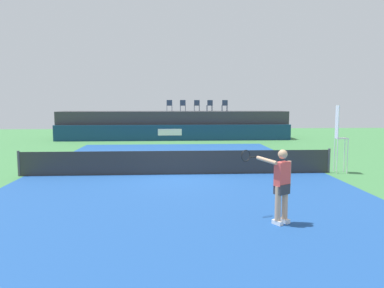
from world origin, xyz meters
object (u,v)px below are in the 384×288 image
tennis_player (281,184)px  tennis_ball (283,171)px  spectator_chair_far_left (169,105)px  net_post_far (329,161)px  spectator_chair_center (197,105)px  spectator_chair_far_right (225,105)px  spectator_chair_right (210,105)px  spectator_chair_left (183,105)px  umpire_chair (339,134)px  net_post_near (19,163)px

tennis_player → tennis_ball: tennis_player is taller
spectator_chair_far_left → net_post_far: (6.54, -15.02, -2.19)m
spectator_chair_center → spectator_chair_far_right: same height
spectator_chair_center → spectator_chair_right: bearing=1.8°
spectator_chair_far_left → spectator_chair_center: bearing=7.8°
tennis_ball → spectator_chair_far_right: bearing=91.1°
net_post_far → tennis_ball: net_post_far is taller
tennis_ball → spectator_chair_right: bearing=95.7°
spectator_chair_left → spectator_chair_center: same height
spectator_chair_far_left → spectator_chair_right: bearing=5.9°
spectator_chair_left → spectator_chair_far_right: size_ratio=1.00×
spectator_chair_far_left → spectator_chair_right: size_ratio=1.00×
spectator_chair_right → net_post_far: (3.29, -15.36, -2.19)m
spectator_chair_center → spectator_chair_right: same height
spectator_chair_far_left → net_post_far: 16.53m
spectator_chair_center → tennis_ball: bearing=-80.4°
spectator_chair_far_right → umpire_chair: size_ratio=0.32×
umpire_chair → net_post_far: size_ratio=2.76×
net_post_near → net_post_far: (12.40, 0.00, 0.00)m
spectator_chair_far_right → net_post_near: (-10.32, -15.27, -2.19)m
spectator_chair_left → spectator_chair_right: 2.22m
spectator_chair_center → spectator_chair_far_right: size_ratio=1.00×
spectator_chair_far_left → net_post_far: spectator_chair_far_left is taller
spectator_chair_right → net_post_far: 15.86m
spectator_chair_far_left → spectator_chair_left: bearing=-3.4°
spectator_chair_left → tennis_player: 21.37m
spectator_chair_left → net_post_near: (-6.92, -14.96, -2.19)m
umpire_chair → net_post_far: 1.15m
tennis_ball → net_post_near: bearing=-178.2°
spectator_chair_left → spectator_chair_far_right: bearing=5.2°
umpire_chair → tennis_ball: (-2.19, 0.32, -1.55)m
spectator_chair_center → umpire_chair: 16.06m
umpire_chair → tennis_ball: size_ratio=40.59×
spectator_chair_far_right → tennis_player: (-1.81, -21.55, -1.73)m
spectator_chair_right → tennis_ball: 15.32m
spectator_chair_far_right → tennis_ball: bearing=-88.9°
net_post_near → umpire_chair: bearing=0.1°
umpire_chair → net_post_far: bearing=-177.6°
spectator_chair_center → tennis_player: (0.44, -21.60, -1.73)m
spectator_chair_left → tennis_player: size_ratio=0.50×
net_post_near → net_post_far: size_ratio=1.00×
net_post_far → tennis_player: (-3.90, -6.28, 0.46)m
net_post_near → tennis_player: (8.50, -6.28, 0.46)m
net_post_near → tennis_ball: 10.61m
spectator_chair_center → tennis_ball: 15.43m
net_post_far → spectator_chair_right: bearing=102.1°
spectator_chair_far_left → spectator_chair_center: (2.20, 0.30, 0.00)m
spectator_chair_far_left → umpire_chair: (6.92, -15.01, -1.11)m
spectator_chair_right → tennis_player: (-0.61, -21.64, -1.73)m
net_post_far → spectator_chair_far_left: bearing=113.5°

